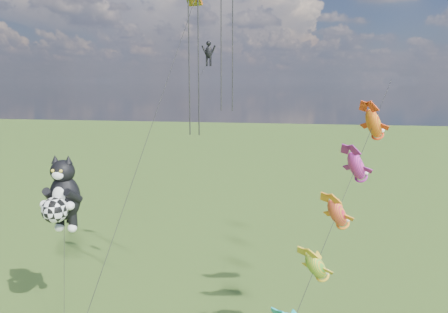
# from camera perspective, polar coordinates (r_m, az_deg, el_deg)

# --- Properties ---
(cat_kite_rig) EXTENTS (2.59, 4.16, 11.32)m
(cat_kite_rig) POSITION_cam_1_polar(r_m,az_deg,el_deg) (31.36, -20.40, -4.85)
(cat_kite_rig) COLOR brown
(cat_kite_rig) RESTS_ON ground
(fish_windsock_rig) EXTENTS (8.17, 13.83, 16.28)m
(fish_windsock_rig) POSITION_cam_1_polar(r_m,az_deg,el_deg) (24.40, 14.54, -7.27)
(fish_windsock_rig) COLOR brown
(fish_windsock_rig) RESTS_ON ground
(parafoil_rig) EXTENTS (6.49, 16.77, 27.71)m
(parafoil_rig) POSITION_cam_1_polar(r_m,az_deg,el_deg) (29.30, -2.27, 14.12)
(parafoil_rig) COLOR brown
(parafoil_rig) RESTS_ON ground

